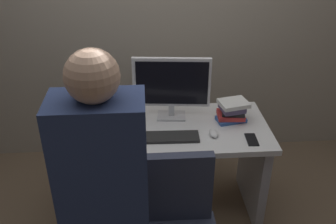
{
  "coord_description": "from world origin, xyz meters",
  "views": [
    {
      "loc": [
        -0.15,
        -2.24,
        2.13
      ],
      "look_at": [
        0.0,
        -0.05,
        0.89
      ],
      "focal_mm": 40.79,
      "sensor_mm": 36.0,
      "label": 1
    }
  ],
  "objects": [
    {
      "name": "keyboard",
      "position": [
        -0.02,
        -0.14,
        0.75
      ],
      "size": [
        0.43,
        0.14,
        0.02
      ],
      "primitive_type": "cube",
      "rotation": [
        0.0,
        0.0,
        -0.03
      ],
      "color": "#262626",
      "rests_on": "desk"
    },
    {
      "name": "cell_phone",
      "position": [
        0.54,
        -0.2,
        0.74
      ],
      "size": [
        0.08,
        0.15,
        0.01
      ],
      "primitive_type": "cube",
      "rotation": [
        0.0,
        0.0,
        -0.04
      ],
      "color": "black",
      "rests_on": "desk"
    },
    {
      "name": "mouse",
      "position": [
        0.3,
        -0.12,
        0.75
      ],
      "size": [
        0.06,
        0.1,
        0.03
      ],
      "primitive_type": "ellipsoid",
      "color": "white",
      "rests_on": "desk"
    },
    {
      "name": "book_stack",
      "position": [
        0.46,
        0.06,
        0.81
      ],
      "size": [
        0.23,
        0.2,
        0.15
      ],
      "color": "#3359A5",
      "rests_on": "desk"
    },
    {
      "name": "person_at_desk",
      "position": [
        -0.35,
        -0.89,
        0.84
      ],
      "size": [
        0.4,
        0.24,
        1.64
      ],
      "color": "#262838",
      "rests_on": "ground"
    },
    {
      "name": "monitor",
      "position": [
        0.04,
        0.14,
        0.99
      ],
      "size": [
        0.54,
        0.16,
        0.46
      ],
      "color": "silver",
      "rests_on": "desk"
    },
    {
      "name": "ground_plane",
      "position": [
        0.0,
        0.0,
        0.0
      ],
      "size": [
        9.0,
        9.0,
        0.0
      ],
      "primitive_type": "plane",
      "color": "brown"
    },
    {
      "name": "desk",
      "position": [
        0.0,
        0.0,
        0.51
      ],
      "size": [
        1.41,
        0.66,
        0.74
      ],
      "color": "white",
      "rests_on": "ground"
    },
    {
      "name": "cup_by_monitor",
      "position": [
        -0.44,
        0.21,
        0.78
      ],
      "size": [
        0.08,
        0.08,
        0.08
      ],
      "primitive_type": "cylinder",
      "color": "#3372B2",
      "rests_on": "desk"
    },
    {
      "name": "cup_near_keyboard",
      "position": [
        -0.43,
        -0.17,
        0.78
      ],
      "size": [
        0.07,
        0.07,
        0.09
      ],
      "primitive_type": "cylinder",
      "color": "silver",
      "rests_on": "desk"
    }
  ]
}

